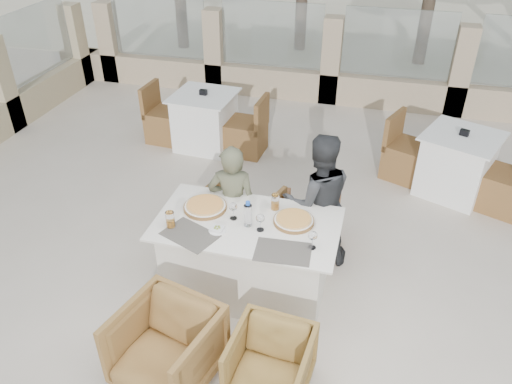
% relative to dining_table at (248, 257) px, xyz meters
% --- Properties ---
extents(ground, '(80.00, 80.00, 0.00)m').
position_rel_dining_table_xyz_m(ground, '(0.11, -0.12, -0.39)').
color(ground, beige).
rests_on(ground, ground).
extents(perimeter_wall_far, '(10.00, 0.34, 1.60)m').
position_rel_dining_table_xyz_m(perimeter_wall_far, '(0.11, 4.68, 0.42)').
color(perimeter_wall_far, tan).
rests_on(perimeter_wall_far, ground).
extents(dining_table, '(1.60, 0.90, 0.77)m').
position_rel_dining_table_xyz_m(dining_table, '(0.00, 0.00, 0.00)').
color(dining_table, white).
rests_on(dining_table, ground).
extents(placemat_near_left, '(0.53, 0.45, 0.00)m').
position_rel_dining_table_xyz_m(placemat_near_left, '(-0.42, -0.29, 0.39)').
color(placemat_near_left, '#59544C').
rests_on(placemat_near_left, dining_table).
extents(placemat_near_right, '(0.47, 0.33, 0.00)m').
position_rel_dining_table_xyz_m(placemat_near_right, '(0.38, -0.30, 0.39)').
color(placemat_near_right, '#58524B').
rests_on(placemat_near_right, dining_table).
extents(pizza_left, '(0.48, 0.48, 0.05)m').
position_rel_dining_table_xyz_m(pizza_left, '(-0.42, 0.11, 0.41)').
color(pizza_left, orange).
rests_on(pizza_left, dining_table).
extents(pizza_right, '(0.39, 0.39, 0.05)m').
position_rel_dining_table_xyz_m(pizza_right, '(0.39, 0.11, 0.41)').
color(pizza_right, orange).
rests_on(pizza_right, dining_table).
extents(water_bottle, '(0.08, 0.08, 0.24)m').
position_rel_dining_table_xyz_m(water_bottle, '(0.02, -0.03, 0.51)').
color(water_bottle, silver).
rests_on(water_bottle, dining_table).
extents(wine_glass_centre, '(0.09, 0.09, 0.18)m').
position_rel_dining_table_xyz_m(wine_glass_centre, '(-0.13, 0.03, 0.48)').
color(wine_glass_centre, silver).
rests_on(wine_glass_centre, dining_table).
extents(wine_glass_near, '(0.09, 0.09, 0.18)m').
position_rel_dining_table_xyz_m(wine_glass_near, '(0.14, -0.07, 0.48)').
color(wine_glass_near, silver).
rests_on(wine_glass_near, dining_table).
extents(wine_glass_corner, '(0.10, 0.10, 0.18)m').
position_rel_dining_table_xyz_m(wine_glass_corner, '(0.60, -0.19, 0.48)').
color(wine_glass_corner, silver).
rests_on(wine_glass_corner, dining_table).
extents(beer_glass_left, '(0.08, 0.08, 0.15)m').
position_rel_dining_table_xyz_m(beer_glass_left, '(-0.62, -0.22, 0.46)').
color(beer_glass_left, orange).
rests_on(beer_glass_left, dining_table).
extents(beer_glass_right, '(0.08, 0.08, 0.15)m').
position_rel_dining_table_xyz_m(beer_glass_right, '(0.19, 0.27, 0.46)').
color(beer_glass_right, orange).
rests_on(beer_glass_right, dining_table).
extents(olive_dish, '(0.14, 0.14, 0.04)m').
position_rel_dining_table_xyz_m(olive_dish, '(-0.21, -0.17, 0.41)').
color(olive_dish, white).
rests_on(olive_dish, dining_table).
extents(armchair_far_left, '(0.90, 0.91, 0.67)m').
position_rel_dining_table_xyz_m(armchair_far_left, '(-0.26, 0.63, -0.05)').
color(armchair_far_left, olive).
rests_on(armchair_far_left, ground).
extents(armchair_far_right, '(0.59, 0.61, 0.53)m').
position_rel_dining_table_xyz_m(armchair_far_right, '(0.44, 0.78, -0.12)').
color(armchair_far_right, '#945C35').
rests_on(armchair_far_right, ground).
extents(armchair_near_left, '(0.85, 0.87, 0.65)m').
position_rel_dining_table_xyz_m(armchair_near_left, '(-0.33, -1.09, -0.06)').
color(armchair_near_left, olive).
rests_on(armchair_near_left, ground).
extents(armchair_near_right, '(0.63, 0.64, 0.54)m').
position_rel_dining_table_xyz_m(armchair_near_right, '(0.45, -1.00, -0.11)').
color(armchair_near_right, olive).
rests_on(armchair_near_right, ground).
extents(diner_left, '(0.51, 0.38, 1.27)m').
position_rel_dining_table_xyz_m(diner_left, '(-0.26, 0.41, 0.25)').
color(diner_left, '#565840').
rests_on(diner_left, ground).
extents(diner_right, '(0.81, 0.72, 1.39)m').
position_rel_dining_table_xyz_m(diner_right, '(0.53, 0.60, 0.31)').
color(diner_right, '#313336').
rests_on(diner_right, ground).
extents(bg_table_a, '(1.69, 0.92, 0.77)m').
position_rel_dining_table_xyz_m(bg_table_a, '(-1.35, 2.63, 0.00)').
color(bg_table_a, white).
rests_on(bg_table_a, ground).
extents(bg_table_b, '(1.83, 1.39, 0.77)m').
position_rel_dining_table_xyz_m(bg_table_b, '(1.95, 2.25, 0.00)').
color(bg_table_b, white).
rests_on(bg_table_b, ground).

